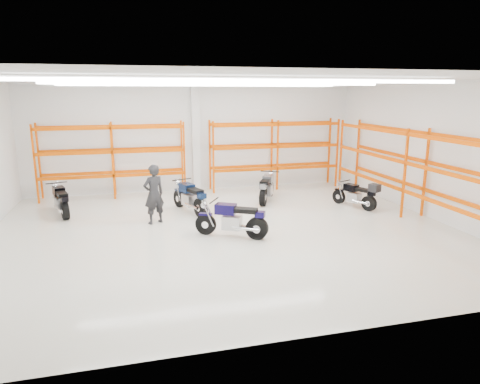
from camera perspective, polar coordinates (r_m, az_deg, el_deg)
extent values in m
plane|color=beige|center=(13.11, -1.85, -5.28)|extent=(14.00, 14.00, 0.00)
cube|color=white|center=(18.44, -6.00, 7.20)|extent=(14.00, 0.02, 4.50)
cube|color=white|center=(6.97, 8.85, -2.81)|extent=(14.00, 0.02, 4.50)
cube|color=white|center=(15.64, 24.09, 5.07)|extent=(0.02, 12.00, 4.50)
cube|color=white|center=(12.44, -2.00, 14.79)|extent=(14.00, 12.00, 0.02)
cube|color=white|center=(9.53, 2.02, 14.68)|extent=(10.00, 0.22, 0.10)
cube|color=white|center=(12.92, -2.49, 14.28)|extent=(10.00, 0.22, 0.10)
cube|color=white|center=(15.87, -4.81, 14.04)|extent=(10.00, 0.22, 0.10)
cylinder|color=black|center=(12.79, -4.59, -4.32)|extent=(0.61, 0.42, 0.63)
cylinder|color=black|center=(12.35, 2.29, -4.87)|extent=(0.66, 0.49, 0.65)
cylinder|color=silver|center=(12.79, -4.59, -4.32)|extent=(0.25, 0.23, 0.21)
cylinder|color=silver|center=(12.35, 2.29, -4.87)|extent=(0.30, 0.30, 0.23)
cube|color=#100B3B|center=(12.70, -4.62, -2.96)|extent=(0.40, 0.32, 0.06)
cube|color=#B7B7BC|center=(12.50, -1.08, -4.08)|extent=(0.66, 0.60, 0.40)
cube|color=#A5A5AA|center=(12.43, 0.69, -4.69)|extent=(0.70, 0.47, 0.08)
cube|color=#100B3B|center=(12.44, -1.92, -2.26)|extent=(0.69, 0.60, 0.29)
cube|color=black|center=(12.29, 0.70, -2.46)|extent=(0.76, 0.62, 0.13)
cube|color=#100B3B|center=(12.21, 2.69, -2.98)|extent=(0.35, 0.34, 0.17)
cylinder|color=black|center=(12.49, -3.48, -1.12)|extent=(0.40, 0.65, 0.04)
sphere|color=silver|center=(12.64, -4.82, -1.76)|extent=(0.20, 0.20, 0.20)
cylinder|color=silver|center=(12.27, 0.68, -4.94)|extent=(0.73, 0.47, 0.09)
cylinder|color=black|center=(16.80, -23.21, -1.14)|extent=(0.30, 0.61, 0.61)
cylinder|color=black|center=(15.34, -22.28, -2.30)|extent=(0.36, 0.65, 0.63)
cylinder|color=silver|center=(16.80, -23.21, -1.14)|extent=(0.20, 0.24, 0.20)
cylinder|color=silver|center=(15.34, -22.28, -2.30)|extent=(0.26, 0.27, 0.22)
cube|color=black|center=(16.73, -23.30, -0.13)|extent=(0.26, 0.39, 0.06)
cube|color=#B7B7BC|center=(16.01, -22.79, -1.32)|extent=(0.51, 0.61, 0.38)
cube|color=#A5A5AA|center=(15.67, -22.51, -1.98)|extent=(0.33, 0.71, 0.08)
cube|color=black|center=(16.11, -23.02, 0.14)|extent=(0.50, 0.64, 0.28)
cube|color=black|center=(15.56, -22.67, -0.25)|extent=(0.49, 0.73, 0.12)
cube|color=black|center=(15.17, -22.36, -0.87)|extent=(0.29, 0.32, 0.16)
cylinder|color=black|center=(16.39, -23.29, 1.13)|extent=(0.68, 0.25, 0.04)
sphere|color=silver|center=(16.72, -23.41, 0.77)|extent=(0.19, 0.19, 0.19)
cylinder|color=silver|center=(15.61, -23.07, -2.09)|extent=(0.32, 0.75, 0.09)
cylinder|color=black|center=(15.91, -8.14, -0.88)|extent=(0.35, 0.64, 0.64)
cylinder|color=black|center=(14.55, -5.27, -2.09)|extent=(0.41, 0.69, 0.66)
cylinder|color=silver|center=(15.91, -8.14, -0.88)|extent=(0.21, 0.25, 0.21)
cylinder|color=silver|center=(14.55, -5.27, -2.09)|extent=(0.28, 0.29, 0.23)
cube|color=#0C1E46|center=(15.84, -8.18, 0.24)|extent=(0.28, 0.41, 0.06)
cube|color=#B7B7BC|center=(15.17, -6.73, -1.04)|extent=(0.55, 0.65, 0.40)
cube|color=#A5A5AA|center=(14.85, -5.97, -1.75)|extent=(0.38, 0.74, 0.09)
cube|color=#0C1E46|center=(15.24, -7.11, 0.58)|extent=(0.55, 0.69, 0.30)
cube|color=black|center=(14.73, -6.02, 0.17)|extent=(0.55, 0.77, 0.13)
cube|color=#0C1E46|center=(14.37, -5.14, -0.49)|extent=(0.32, 0.34, 0.17)
cylinder|color=black|center=(15.51, -7.77, 1.67)|extent=(0.71, 0.30, 0.04)
sphere|color=silver|center=(15.82, -8.28, 1.25)|extent=(0.20, 0.20, 0.20)
cylinder|color=silver|center=(14.74, -6.47, -1.88)|extent=(0.37, 0.78, 0.10)
cylinder|color=black|center=(17.47, 4.12, 0.47)|extent=(0.41, 0.61, 0.63)
cylinder|color=black|center=(15.95, 3.11, -0.70)|extent=(0.48, 0.66, 0.65)
cylinder|color=silver|center=(17.47, 4.12, 0.47)|extent=(0.23, 0.26, 0.21)
cylinder|color=silver|center=(15.95, 3.11, -0.70)|extent=(0.30, 0.30, 0.23)
cube|color=gray|center=(17.40, 4.14, 1.48)|extent=(0.32, 0.41, 0.06)
cube|color=#B7B7BC|center=(16.65, 3.63, 0.29)|extent=(0.60, 0.66, 0.40)
cube|color=#A5A5AA|center=(16.29, 3.36, -0.37)|extent=(0.46, 0.71, 0.08)
cube|color=gray|center=(16.75, 3.77, 1.77)|extent=(0.60, 0.69, 0.29)
cube|color=black|center=(16.18, 3.38, 1.37)|extent=(0.61, 0.76, 0.13)
cube|color=gray|center=(15.77, 3.07, 0.75)|extent=(0.33, 0.35, 0.17)
cylinder|color=black|center=(17.05, 4.00, 2.76)|extent=(0.66, 0.39, 0.04)
sphere|color=silver|center=(17.39, 4.18, 2.40)|extent=(0.20, 0.20, 0.20)
cylinder|color=silver|center=(16.28, 2.75, -0.37)|extent=(0.46, 0.74, 0.09)
cylinder|color=black|center=(16.69, 13.04, -0.60)|extent=(0.32, 0.54, 0.54)
cylinder|color=black|center=(15.92, 16.83, -1.46)|extent=(0.38, 0.57, 0.56)
cylinder|color=silver|center=(16.69, 13.04, -0.60)|extent=(0.19, 0.22, 0.18)
cylinder|color=silver|center=(15.92, 16.83, -1.46)|extent=(0.25, 0.25, 0.20)
cube|color=black|center=(16.63, 13.08, 0.30)|extent=(0.26, 0.35, 0.05)
cube|color=#B7B7BC|center=(16.26, 14.98, -0.69)|extent=(0.49, 0.56, 0.34)
cube|color=#A5A5AA|center=(16.09, 15.94, -1.22)|extent=(0.36, 0.62, 0.07)
cube|color=black|center=(16.28, 14.60, 0.58)|extent=(0.49, 0.58, 0.25)
cube|color=black|center=(15.99, 16.03, 0.27)|extent=(0.49, 0.65, 0.11)
cube|color=black|center=(15.80, 17.13, -0.22)|extent=(0.28, 0.29, 0.14)
cylinder|color=black|center=(16.42, 13.79, 1.44)|extent=(0.59, 0.29, 0.03)
sphere|color=silver|center=(16.61, 13.03, 1.10)|extent=(0.17, 0.17, 0.17)
cylinder|color=silver|center=(15.95, 15.74, -1.33)|extent=(0.35, 0.65, 0.08)
cube|color=black|center=(15.69, 17.51, 0.54)|extent=(0.42, 0.44, 0.27)
imported|color=black|center=(13.94, -11.42, -0.29)|extent=(0.83, 0.72, 1.93)
cube|color=white|center=(18.26, -5.91, 7.14)|extent=(0.32, 0.32, 4.50)
cube|color=#F94700|center=(18.55, -25.22, 3.72)|extent=(0.07, 0.07, 3.00)
cube|color=#F94700|center=(17.78, -25.67, 3.31)|extent=(0.07, 0.07, 3.00)
cube|color=#F94700|center=(18.23, -16.54, 4.28)|extent=(0.07, 0.07, 3.00)
cube|color=#F94700|center=(17.44, -16.62, 3.89)|extent=(0.07, 0.07, 3.00)
cube|color=#F94700|center=(18.33, -7.75, 4.76)|extent=(0.07, 0.07, 3.00)
cube|color=#F94700|center=(17.55, -7.43, 4.39)|extent=(0.07, 0.07, 3.00)
cube|color=#F94700|center=(18.32, -16.42, 2.55)|extent=(5.60, 0.07, 0.12)
cube|color=#F94700|center=(17.53, -16.50, 2.08)|extent=(5.60, 0.07, 0.12)
cube|color=#F94700|center=(18.18, -16.62, 5.45)|extent=(5.60, 0.07, 0.12)
cube|color=#F94700|center=(17.39, -16.70, 5.11)|extent=(5.60, 0.07, 0.12)
cube|color=#F94700|center=(18.09, -16.81, 8.39)|extent=(5.60, 0.07, 0.12)
cube|color=#F94700|center=(17.29, -16.91, 8.19)|extent=(5.60, 0.07, 0.12)
cube|color=#F94700|center=(18.51, -4.04, 4.92)|extent=(0.07, 0.07, 3.00)
cube|color=#F94700|center=(17.73, -3.57, 4.56)|extent=(0.07, 0.07, 3.00)
cube|color=#F94700|center=(19.20, 4.23, 5.22)|extent=(0.07, 0.07, 3.00)
cube|color=#F94700|center=(18.45, 5.03, 4.88)|extent=(0.07, 0.07, 3.00)
cube|color=#F94700|center=(20.26, 11.80, 5.40)|extent=(0.07, 0.07, 3.00)
cube|color=#F94700|center=(19.56, 12.82, 5.07)|extent=(0.07, 0.07, 3.00)
cube|color=#F94700|center=(19.29, 4.21, 3.56)|extent=(5.60, 0.07, 0.12)
cube|color=#F94700|center=(18.54, 4.99, 3.16)|extent=(5.60, 0.07, 0.12)
cube|color=#F94700|center=(19.16, 4.25, 6.33)|extent=(5.60, 0.07, 0.12)
cube|color=#F94700|center=(18.40, 5.05, 6.04)|extent=(5.60, 0.07, 0.12)
cube|color=#F94700|center=(19.07, 4.30, 9.13)|extent=(5.60, 0.07, 0.12)
cube|color=#F94700|center=(18.31, 5.11, 8.95)|extent=(5.60, 0.07, 0.12)
cube|color=#F94700|center=(15.68, 23.49, 2.36)|extent=(0.07, 0.07, 3.00)
cube|color=#F94700|center=(15.20, 21.10, 2.26)|extent=(0.07, 0.07, 3.00)
cube|color=#F94700|center=(19.37, 15.40, 4.85)|extent=(0.07, 0.07, 3.00)
cube|color=#F94700|center=(18.99, 13.29, 4.81)|extent=(0.07, 0.07, 3.00)
cube|color=#F94700|center=(15.78, 23.30, 0.35)|extent=(0.07, 9.00, 0.12)
cube|color=#F94700|center=(15.31, 20.93, 0.19)|extent=(0.07, 9.00, 0.12)
cube|color=#F94700|center=(15.62, 23.61, 3.71)|extent=(0.07, 9.00, 0.12)
cube|color=#F94700|center=(15.14, 21.21, 3.65)|extent=(0.07, 9.00, 0.12)
cube|color=#F94700|center=(15.51, 23.93, 7.12)|extent=(0.07, 9.00, 0.12)
cube|color=#F94700|center=(15.03, 21.51, 7.17)|extent=(0.07, 9.00, 0.12)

